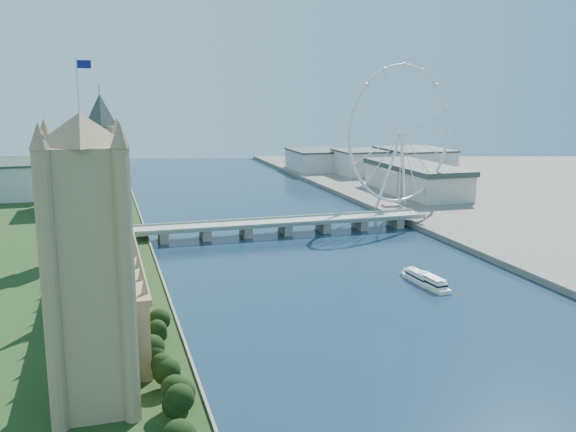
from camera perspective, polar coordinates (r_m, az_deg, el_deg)
name	(u,v)px	position (r m, az deg, el deg)	size (l,w,h in m)	color
tree_row	(169,398)	(213.95, -10.53, -15.65)	(8.79, 152.79, 22.30)	black
victoria_tower	(88,256)	(209.91, -17.34, -3.45)	(28.16, 28.16, 112.00)	tan
parliament_range	(110,269)	(330.23, -15.54, -4.55)	(24.00, 200.00, 70.00)	tan
big_ben	(102,152)	(428.30, -16.17, 5.51)	(20.02, 20.02, 110.00)	tan
westminster_bridge	(285,225)	(477.31, -0.26, -0.79)	(220.00, 22.00, 9.50)	gray
london_eye	(401,135)	(563.43, 10.03, 7.13)	(113.60, 39.12, 124.30)	silver
county_hall	(415,196)	(662.38, 11.24, 1.79)	(54.00, 144.00, 35.00)	beige
city_skyline	(255,169)	(733.85, -2.97, 4.23)	(505.00, 280.00, 32.00)	beige
tour_boat_near	(418,282)	(367.79, 11.51, -5.74)	(7.35, 28.82, 6.36)	white
tour_boat_far	(431,287)	(358.92, 12.59, -6.22)	(7.95, 31.04, 6.87)	white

